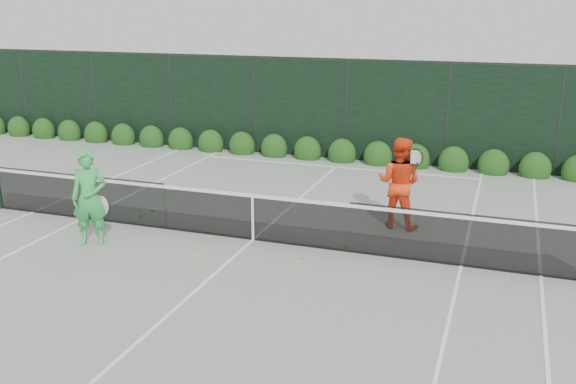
% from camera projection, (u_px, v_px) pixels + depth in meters
% --- Properties ---
extents(ground, '(80.00, 80.00, 0.00)m').
position_uv_depth(ground, '(253.00, 240.00, 13.05)').
color(ground, gray).
rests_on(ground, ground).
extents(tennis_net, '(12.90, 0.10, 1.07)m').
position_uv_depth(tennis_net, '(252.00, 215.00, 12.91)').
color(tennis_net, black).
rests_on(tennis_net, ground).
extents(player_woman, '(0.82, 0.69, 1.91)m').
position_uv_depth(player_woman, '(90.00, 198.00, 12.61)').
color(player_woman, green).
rests_on(player_woman, ground).
extents(player_man, '(1.06, 0.89, 1.96)m').
position_uv_depth(player_man, '(399.00, 183.00, 13.56)').
color(player_man, '#FF4215').
rests_on(player_man, ground).
extents(court_lines, '(11.03, 23.83, 0.01)m').
position_uv_depth(court_lines, '(253.00, 240.00, 13.05)').
color(court_lines, white).
rests_on(court_lines, ground).
extents(windscreen_fence, '(32.00, 21.07, 3.06)m').
position_uv_depth(windscreen_fence, '(187.00, 208.00, 10.17)').
color(windscreen_fence, black).
rests_on(windscreen_fence, ground).
extents(hedge_row, '(31.66, 0.65, 0.94)m').
position_uv_depth(hedge_row, '(342.00, 154.00, 19.46)').
color(hedge_row, '#14370F').
rests_on(hedge_row, ground).
extents(tennis_balls, '(4.90, 2.45, 0.07)m').
position_uv_depth(tennis_balls, '(211.00, 232.00, 13.44)').
color(tennis_balls, '#B5DB30').
rests_on(tennis_balls, ground).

